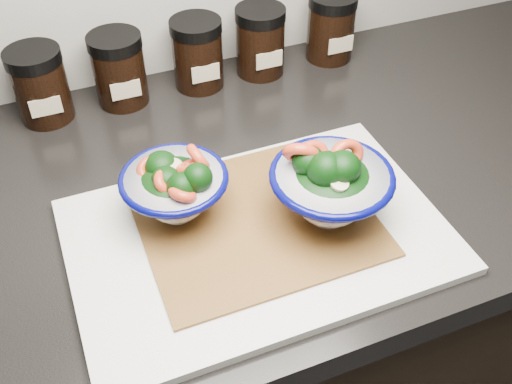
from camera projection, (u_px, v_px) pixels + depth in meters
name	position (u px, v px, depth m)	size (l,w,h in m)	color
cabinet	(267.00, 353.00, 1.15)	(3.43, 0.58, 0.86)	black
countertop	(271.00, 179.00, 0.85)	(3.50, 0.60, 0.04)	black
cutting_board	(258.00, 236.00, 0.73)	(0.45, 0.30, 0.01)	silver
bamboo_mat	(256.00, 219.00, 0.74)	(0.28, 0.24, 0.00)	olive
bowl_left	(175.00, 188.00, 0.72)	(0.13, 0.13, 0.10)	white
bowl_right	(330.00, 186.00, 0.71)	(0.15, 0.15, 0.11)	white
spice_jar_a	(40.00, 85.00, 0.88)	(0.08, 0.08, 0.11)	black
spice_jar_b	(119.00, 69.00, 0.92)	(0.08, 0.08, 0.11)	black
spice_jar_c	(197.00, 54.00, 0.95)	(0.08, 0.08, 0.11)	black
spice_jar_d	(260.00, 41.00, 0.98)	(0.08, 0.08, 0.11)	black
spice_jar_e	(331.00, 27.00, 1.01)	(0.08, 0.08, 0.11)	black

